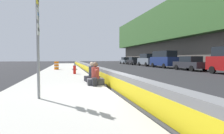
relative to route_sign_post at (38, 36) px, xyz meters
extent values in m
plane|color=#232326|center=(0.85, -3.17, -2.23)|extent=(160.00, 160.00, 0.00)
cube|color=#A8A59E|center=(0.85, -0.52, -2.16)|extent=(80.00, 4.40, 0.14)
cube|color=slate|center=(0.85, -3.17, -1.81)|extent=(76.00, 0.44, 0.85)
cube|color=gold|center=(0.85, -2.94, -1.85)|extent=(74.48, 0.01, 0.54)
cylinder|color=gray|center=(0.00, 0.01, -0.29)|extent=(0.09, 0.09, 3.60)
cube|color=white|center=(0.00, -0.01, 0.71)|extent=(0.44, 0.02, 0.36)
cube|color=#1956AD|center=(0.00, -0.03, 0.71)|extent=(0.30, 0.01, 0.10)
cube|color=white|center=(0.00, -0.01, 0.21)|extent=(0.44, 0.02, 0.36)
cube|color=black|center=(0.00, -0.03, 0.21)|extent=(0.30, 0.01, 0.10)
cylinder|color=red|center=(9.35, -1.58, -1.73)|extent=(0.24, 0.24, 0.72)
cone|color=gray|center=(9.35, -1.58, -1.29)|extent=(0.26, 0.26, 0.16)
cylinder|color=gray|center=(9.35, -1.75, -1.70)|extent=(0.10, 0.12, 0.10)
cylinder|color=gray|center=(9.35, -1.41, -1.70)|extent=(0.10, 0.12, 0.10)
cube|color=#424247|center=(2.72, -2.35, -1.94)|extent=(0.74, 0.86, 0.31)
cylinder|color=#AD3D33|center=(2.72, -2.35, -1.49)|extent=(0.40, 0.40, 0.59)
sphere|color=brown|center=(2.72, -2.35, -1.06)|extent=(0.26, 0.26, 0.26)
cylinder|color=#AD3D33|center=(2.94, -2.36, -1.55)|extent=(0.31, 0.15, 0.52)
cylinder|color=#AD3D33|center=(2.50, -2.34, -1.55)|extent=(0.31, 0.15, 0.52)
cube|color=black|center=(4.07, -2.36, -1.94)|extent=(0.78, 0.88, 0.30)
cylinder|color=#333842|center=(4.07, -2.36, -1.50)|extent=(0.39, 0.39, 0.57)
sphere|color=beige|center=(4.07, -2.36, -1.09)|extent=(0.25, 0.25, 0.25)
cylinder|color=#333842|center=(4.28, -2.33, -1.56)|extent=(0.31, 0.17, 0.51)
cylinder|color=#333842|center=(3.86, -2.38, -1.56)|extent=(0.31, 0.17, 0.51)
cube|color=#232328|center=(2.23, -2.22, -1.89)|extent=(0.32, 0.22, 0.40)
cube|color=#232328|center=(2.23, -2.36, -1.95)|extent=(0.22, 0.06, 0.20)
cylinder|color=orange|center=(15.90, 0.23, -1.62)|extent=(0.52, 0.52, 0.95)
cylinder|color=white|center=(15.90, 0.23, -1.43)|extent=(0.54, 0.54, 0.10)
cylinder|color=white|center=(15.90, 0.23, -1.76)|extent=(0.54, 0.54, 0.10)
cylinder|color=black|center=(7.99, -14.52, -1.87)|extent=(0.73, 0.25, 0.72)
cube|color=#28282D|center=(12.33, -15.34, -1.54)|extent=(4.50, 1.80, 0.72)
cube|color=black|center=(12.23, -15.34, -0.85)|extent=(2.20, 1.62, 0.66)
cylinder|color=black|center=(13.77, -14.47, -1.90)|extent=(0.66, 0.22, 0.66)
cylinder|color=black|center=(13.77, -16.20, -1.90)|extent=(0.66, 0.22, 0.66)
cylinder|color=black|center=(10.89, -14.47, -1.90)|extent=(0.66, 0.22, 0.66)
cylinder|color=black|center=(10.89, -16.20, -1.90)|extent=(0.66, 0.22, 0.66)
cube|color=navy|center=(18.45, -15.36, -1.22)|extent=(5.15, 2.10, 1.30)
cube|color=black|center=(18.35, -15.36, -0.12)|extent=(4.15, 1.87, 0.90)
cylinder|color=black|center=(20.05, -14.38, -1.87)|extent=(0.73, 0.24, 0.72)
cylinder|color=black|center=(20.11, -16.26, -1.87)|extent=(0.73, 0.24, 0.72)
cylinder|color=black|center=(16.79, -14.47, -1.87)|extent=(0.73, 0.24, 0.72)
cylinder|color=black|center=(16.84, -16.35, -1.87)|extent=(0.73, 0.24, 0.72)
cube|color=slate|center=(24.56, -15.47, -1.30)|extent=(4.81, 1.95, 1.10)
cube|color=black|center=(24.46, -15.47, -0.35)|extent=(3.11, 1.75, 0.80)
cylinder|color=black|center=(26.09, -14.54, -1.85)|extent=(0.76, 0.22, 0.76)
cylinder|color=black|center=(26.10, -16.38, -1.85)|extent=(0.76, 0.22, 0.76)
cylinder|color=black|center=(23.02, -14.56, -1.85)|extent=(0.76, 0.22, 0.76)
cylinder|color=black|center=(23.03, -16.40, -1.85)|extent=(0.76, 0.22, 0.76)
cube|color=black|center=(30.96, -15.28, -1.54)|extent=(4.53, 1.87, 0.72)
cube|color=black|center=(30.86, -15.28, -0.85)|extent=(2.22, 1.65, 0.66)
cylinder|color=black|center=(32.42, -14.44, -1.90)|extent=(0.66, 0.23, 0.66)
cylinder|color=black|center=(32.39, -16.16, -1.90)|extent=(0.66, 0.23, 0.66)
cylinder|color=black|center=(29.54, -14.39, -1.90)|extent=(0.66, 0.23, 0.66)
cylinder|color=black|center=(29.51, -16.12, -1.90)|extent=(0.66, 0.23, 0.66)
cube|color=slate|center=(37.40, -15.51, -1.54)|extent=(4.54, 1.91, 0.72)
cube|color=black|center=(37.30, -15.51, -0.85)|extent=(2.24, 1.67, 0.66)
cylinder|color=black|center=(38.86, -14.68, -1.90)|extent=(0.67, 0.24, 0.66)
cylinder|color=black|center=(38.82, -16.41, -1.90)|extent=(0.67, 0.24, 0.66)
cylinder|color=black|center=(35.98, -14.61, -1.90)|extent=(0.67, 0.24, 0.66)
cylinder|color=black|center=(35.94, -16.34, -1.90)|extent=(0.67, 0.24, 0.66)
camera|label=1|loc=(-6.47, -0.91, -0.73)|focal=29.04mm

